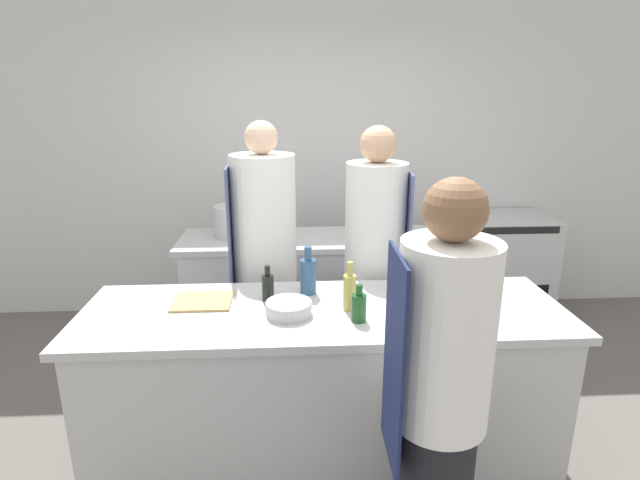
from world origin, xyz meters
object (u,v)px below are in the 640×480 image
bottle_olive_oil (359,307)px  bowl_mixing_large (289,308)px  bottle_cooking_oil (350,291)px  chef_at_stove (374,271)px  chef_at_prep_near (439,403)px  stockpot (234,221)px  bottle_vinegar (268,287)px  bowl_prep_small (447,292)px  cup (483,286)px  chef_at_pass_far (265,268)px  bottle_wine (308,275)px  oven_range (494,268)px

bottle_olive_oil → bowl_mixing_large: bottle_olive_oil is taller
bottle_cooking_oil → chef_at_stove: bearing=69.8°
chef_at_prep_near → stockpot: (-0.96, 2.03, 0.18)m
bottle_olive_oil → bottle_vinegar: bottle_vinegar is taller
bottle_vinegar → bowl_prep_small: (0.92, -0.03, -0.04)m
chef_at_prep_near → cup: 0.95m
chef_at_stove → cup: 0.70m
bottle_olive_oil → bowl_mixing_large: (-0.33, 0.09, -0.04)m
bowl_prep_small → bottle_olive_oil: bearing=-154.3°
chef_at_pass_far → bottle_olive_oil: bearing=-151.4°
chef_at_pass_far → cup: (1.17, -0.55, 0.07)m
bottle_wine → stockpot: (-0.51, 1.13, 0.01)m
oven_range → bottle_cooking_oil: (-1.49, -1.78, 0.56)m
chef_at_stove → bowl_mixing_large: bearing=-33.1°
bottle_vinegar → bottle_wine: 0.23m
oven_range → bowl_mixing_large: bowl_mixing_large is taller
chef_at_pass_far → stockpot: 0.72m
chef_at_stove → bottle_olive_oil: 0.79m
chef_at_prep_near → bottle_vinegar: bearing=40.0°
chef_at_stove → bowl_mixing_large: 0.86m
chef_at_pass_far → bottle_wine: chef_at_pass_far is taller
bottle_olive_oil → bottle_cooking_oil: bearing=102.2°
bottle_cooking_oil → chef_at_pass_far: bearing=123.1°
oven_range → chef_at_prep_near: bearing=-116.6°
oven_range → bottle_cooking_oil: bottle_cooking_oil is taller
chef_at_prep_near → stockpot: chef_at_prep_near is taller
oven_range → cup: size_ratio=9.38×
bowl_mixing_large → stockpot: size_ratio=0.76×
bowl_mixing_large → bowl_prep_small: bowl_mixing_large is taller
chef_at_prep_near → bottle_vinegar: 1.06m
cup → stockpot: bearing=139.6°
chef_at_prep_near → bottle_cooking_oil: (-0.25, 0.68, 0.17)m
stockpot → cup: bearing=-40.4°
cup → bottle_olive_oil: bearing=-158.8°
bowl_mixing_large → bottle_wine: bearing=68.6°
bottle_vinegar → bottle_wine: bearing=22.2°
bottle_cooking_oil → bottle_olive_oil: bearing=-77.8°
chef_at_stove → bottle_cooking_oil: chef_at_stove is taller
chef_at_prep_near → bottle_olive_oil: chef_at_prep_near is taller
bottle_olive_oil → bottle_cooking_oil: (-0.03, 0.13, 0.03)m
oven_range → bottle_olive_oil: (-1.46, -1.91, 0.53)m
bottle_olive_oil → bowl_mixing_large: size_ratio=0.83×
bottle_olive_oil → bottle_vinegar: size_ratio=0.97×
oven_range → chef_at_pass_far: (-1.94, -1.10, 0.43)m
bottle_olive_oil → bowl_prep_small: bottle_olive_oil is taller
chef_at_pass_far → bottle_cooking_oil: (0.45, -0.69, 0.12)m
bottle_cooking_oil → bowl_mixing_large: (-0.30, -0.05, -0.06)m
bowl_mixing_large → cup: bearing=10.1°
bottle_olive_oil → cup: size_ratio=1.84×
chef_at_prep_near → bottle_olive_oil: bearing=23.4°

